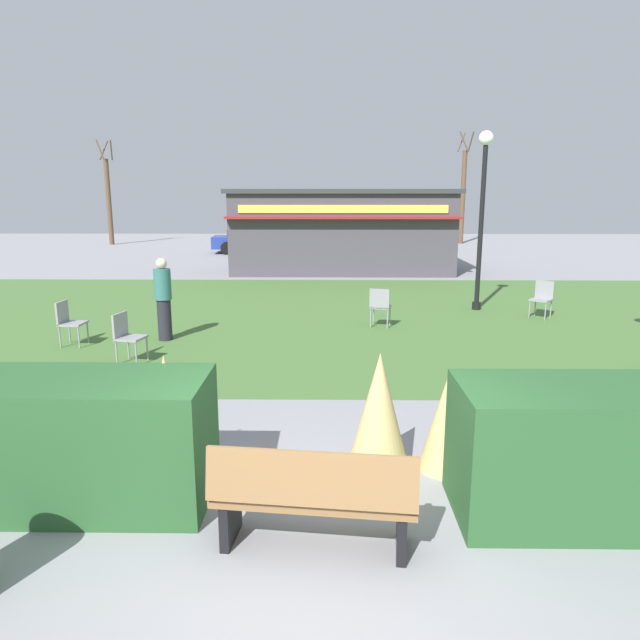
{
  "coord_description": "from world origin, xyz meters",
  "views": [
    {
      "loc": [
        0.11,
        -4.17,
        2.93
      ],
      "look_at": [
        0.0,
        3.68,
        1.21
      ],
      "focal_mm": 32.23,
      "sensor_mm": 36.0,
      "label": 1
    }
  ],
  "objects": [
    {
      "name": "ground_plane",
      "position": [
        0.0,
        0.0,
        0.0
      ],
      "size": [
        80.0,
        80.0,
        0.0
      ],
      "primitive_type": "plane",
      "color": "gray"
    },
    {
      "name": "tree_right_bg",
      "position": [
        -12.85,
        30.27,
        2.65
      ],
      "size": [
        0.91,
        0.96,
        6.02
      ],
      "color": "brown",
      "rests_on": "ground_plane"
    },
    {
      "name": "ornamental_grass_behind_center",
      "position": [
        -1.47,
        1.32,
        0.58
      ],
      "size": [
        0.68,
        0.68,
        1.17
      ],
      "primitive_type": "cone",
      "color": "tan",
      "rests_on": "ground_plane"
    },
    {
      "name": "hedge_right",
      "position": [
        2.66,
        0.73,
        0.62
      ],
      "size": [
        2.73,
        1.1,
        1.25
      ],
      "primitive_type": "cube",
      "color": "#28562B",
      "rests_on": "ground_plane"
    },
    {
      "name": "park_bench",
      "position": [
        -0.01,
        0.14,
        0.48
      ],
      "size": [
        1.75,
        0.71,
        0.95
      ],
      "color": "olive",
      "rests_on": "ground_plane"
    },
    {
      "name": "ornamental_grass_behind_left",
      "position": [
        1.41,
        1.64,
        0.57
      ],
      "size": [
        0.62,
        0.62,
        1.14
      ],
      "primitive_type": "cone",
      "color": "tan",
      "rests_on": "ground_plane"
    },
    {
      "name": "person_strolling",
      "position": [
        -3.23,
        7.24,
        0.86
      ],
      "size": [
        0.34,
        0.34,
        1.69
      ],
      "rotation": [
        0.0,
        0.0,
        2.78
      ],
      "color": "#23232D",
      "rests_on": "ground_plane"
    },
    {
      "name": "cafe_chair_north",
      "position": [
        5.3,
        9.57,
        0.53
      ],
      "size": [
        0.62,
        0.62,
        0.89
      ],
      "color": "gray",
      "rests_on": "ground_plane"
    },
    {
      "name": "food_kiosk",
      "position": [
        0.63,
        18.27,
        1.57
      ],
      "size": [
        8.52,
        4.25,
        3.12
      ],
      "color": "#47424C",
      "rests_on": "ground_plane"
    },
    {
      "name": "hedge_left",
      "position": [
        -2.39,
        0.91,
        0.62
      ],
      "size": [
        2.72,
        1.1,
        1.24
      ],
      "primitive_type": "cube",
      "color": "#28562B",
      "rests_on": "ground_plane"
    },
    {
      "name": "parked_car_west_slot",
      "position": [
        -3.71,
        25.41,
        0.64
      ],
      "size": [
        4.31,
        2.27,
        1.2
      ],
      "color": "navy",
      "rests_on": "ground_plane"
    },
    {
      "name": "cafe_chair_center",
      "position": [
        1.28,
        8.47,
        0.53
      ],
      "size": [
        0.53,
        0.53,
        0.89
      ],
      "color": "gray",
      "rests_on": "ground_plane"
    },
    {
      "name": "ornamental_grass_behind_far",
      "position": [
        0.65,
        1.52,
        0.67
      ],
      "size": [
        0.7,
        0.7,
        1.34
      ],
      "primitive_type": "cone",
      "color": "tan",
      "rests_on": "ground_plane"
    },
    {
      "name": "cafe_chair_east",
      "position": [
        -3.46,
        5.64,
        0.53
      ],
      "size": [
        0.52,
        0.52,
        0.89
      ],
      "color": "gray",
      "rests_on": "ground_plane"
    },
    {
      "name": "lamppost_far",
      "position": [
        3.98,
        10.54,
        2.79
      ],
      "size": [
        0.36,
        0.36,
        4.46
      ],
      "color": "black",
      "rests_on": "ground_plane"
    },
    {
      "name": "ornamental_grass_behind_right",
      "position": [
        -1.57,
        1.45,
        0.66
      ],
      "size": [
        0.62,
        0.62,
        1.33
      ],
      "primitive_type": "cone",
      "color": "tan",
      "rests_on": "ground_plane"
    },
    {
      "name": "lawn_patch",
      "position": [
        0.0,
        9.75,
        0.0
      ],
      "size": [
        36.0,
        12.0,
        0.01
      ],
      "primitive_type": "cube",
      "color": "#446B33",
      "rests_on": "ground_plane"
    },
    {
      "name": "cafe_chair_west",
      "position": [
        -4.99,
        6.77,
        0.53
      ],
      "size": [
        0.46,
        0.46,
        0.89
      ],
      "color": "gray",
      "rests_on": "ground_plane"
    },
    {
      "name": "tree_left_bg",
      "position": [
        8.24,
        31.3,
        2.91
      ],
      "size": [
        0.91,
        0.96,
        6.55
      ],
      "color": "brown",
      "rests_on": "ground_plane"
    }
  ]
}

